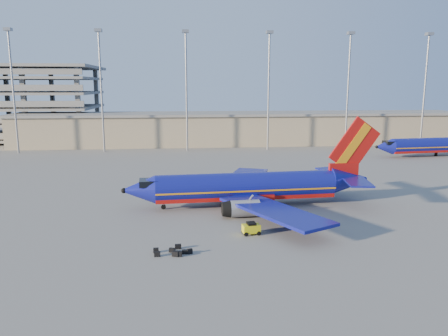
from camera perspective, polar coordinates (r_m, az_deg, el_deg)
The scene contains 7 objects.
ground at distance 62.99m, azimuth 0.23°, elevation -3.88°, with size 220.00×220.00×0.00m, color slate.
terminal_building at distance 120.27m, azimuth 2.30°, elevation 5.25°, with size 122.00×16.00×8.50m.
light_mast_row at distance 107.20m, azimuth 0.51°, elevation 11.66°, with size 101.60×1.60×28.65m.
aircraft_main at distance 58.48m, azimuth 3.65°, elevation -2.51°, with size 34.91×33.52×11.82m.
aircraft_second at distance 110.63m, azimuth 26.39°, elevation 2.72°, with size 32.68×12.68×11.07m.
baggage_tug at distance 47.81m, azimuth 3.57°, elevation -7.84°, with size 2.03×1.40×1.36m.
luggage_pile at distance 42.91m, azimuth -6.52°, elevation -10.81°, with size 3.80×2.40×0.49m.
Camera 1 is at (-5.93, -60.63, 16.01)m, focal length 35.00 mm.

